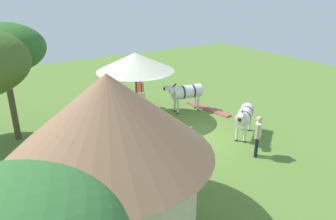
# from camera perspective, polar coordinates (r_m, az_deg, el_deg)

# --- Properties ---
(ground_plane) EXTENTS (36.00, 36.00, 0.00)m
(ground_plane) POSITION_cam_1_polar(r_m,az_deg,el_deg) (13.72, 3.42, -5.09)
(ground_plane) COLOR #577A31
(thatched_hut) EXTENTS (5.24, 5.24, 4.22)m
(thatched_hut) POSITION_cam_1_polar(r_m,az_deg,el_deg) (8.21, -10.11, -6.62)
(thatched_hut) COLOR beige
(thatched_hut) RESTS_ON ground_plane
(shade_umbrella) EXTENTS (3.65, 3.65, 3.25)m
(shade_umbrella) POSITION_cam_1_polar(r_m,az_deg,el_deg) (14.96, -5.87, 8.56)
(shade_umbrella) COLOR brown
(shade_umbrella) RESTS_ON ground_plane
(patio_dining_table) EXTENTS (1.40, 0.94, 0.74)m
(patio_dining_table) POSITION_cam_1_polar(r_m,az_deg,el_deg) (15.58, -5.58, 0.77)
(patio_dining_table) COLOR silver
(patio_dining_table) RESTS_ON ground_plane
(patio_chair_near_hut) EXTENTS (0.56, 0.55, 0.90)m
(patio_chair_near_hut) POSITION_cam_1_polar(r_m,az_deg,el_deg) (15.57, -10.02, 0.00)
(patio_chair_near_hut) COLOR silver
(patio_chair_near_hut) RESTS_ON ground_plane
(patio_chair_east_end) EXTENTS (0.53, 0.54, 0.90)m
(patio_chair_east_end) POSITION_cam_1_polar(r_m,az_deg,el_deg) (14.81, -2.32, -0.81)
(patio_chair_east_end) COLOR silver
(patio_chair_east_end) RESTS_ON ground_plane
(patio_chair_near_lawn) EXTENTS (0.60, 0.60, 0.90)m
(patio_chair_near_lawn) POSITION_cam_1_polar(r_m,az_deg,el_deg) (16.75, -4.88, 1.79)
(patio_chair_near_lawn) COLOR silver
(patio_chair_near_lawn) RESTS_ON ground_plane
(guest_beside_umbrella) EXTENTS (0.57, 0.29, 1.61)m
(guest_beside_umbrella) POSITION_cam_1_polar(r_m,az_deg,el_deg) (17.05, -5.08, 3.73)
(guest_beside_umbrella) COLOR black
(guest_beside_umbrella) RESTS_ON ground_plane
(guest_behind_table) EXTENTS (0.55, 0.28, 1.57)m
(guest_behind_table) POSITION_cam_1_polar(r_m,az_deg,el_deg) (17.05, -8.98, 3.45)
(guest_behind_table) COLOR black
(guest_behind_table) RESTS_ON ground_plane
(standing_watcher) EXTENTS (0.43, 0.50, 1.65)m
(standing_watcher) POSITION_cam_1_polar(r_m,az_deg,el_deg) (12.35, 15.81, -3.92)
(standing_watcher) COLOR black
(standing_watcher) RESTS_ON ground_plane
(striped_lounge_chair) EXTENTS (0.91, 0.75, 0.67)m
(striped_lounge_chair) POSITION_cam_1_polar(r_m,az_deg,el_deg) (13.47, 2.32, -4.36)
(striped_lounge_chair) COLOR #2F64B7
(striped_lounge_chair) RESTS_ON ground_plane
(zebra_nearest_camera) EXTENTS (1.55, 1.97, 1.46)m
(zebra_nearest_camera) POSITION_cam_1_polar(r_m,az_deg,el_deg) (13.91, 13.51, -1.12)
(zebra_nearest_camera) COLOR silver
(zebra_nearest_camera) RESTS_ON ground_plane
(zebra_by_umbrella) EXTENTS (0.89, 2.23, 1.57)m
(zebra_by_umbrella) POSITION_cam_1_polar(r_m,az_deg,el_deg) (16.33, 3.23, 3.21)
(zebra_by_umbrella) COLOR silver
(zebra_by_umbrella) RESTS_ON ground_plane
(zebra_toward_hut) EXTENTS (1.55, 1.75, 1.53)m
(zebra_toward_hut) POSITION_cam_1_polar(r_m,az_deg,el_deg) (13.27, -12.46, -1.81)
(zebra_toward_hut) COLOR silver
(zebra_toward_hut) RESTS_ON ground_plane
(acacia_tree_right_background) EXTENTS (3.27, 3.27, 4.84)m
(acacia_tree_right_background) POSITION_cam_1_polar(r_m,az_deg,el_deg) (13.99, -27.61, 9.69)
(acacia_tree_right_background) COLOR brown
(acacia_tree_right_background) RESTS_ON ground_plane
(brick_patio_kerb) EXTENTS (2.82, 0.82, 0.08)m
(brick_patio_kerb) POSITION_cam_1_polar(r_m,az_deg,el_deg) (16.95, 7.16, 0.20)
(brick_patio_kerb) COLOR #A64B4B
(brick_patio_kerb) RESTS_ON ground_plane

